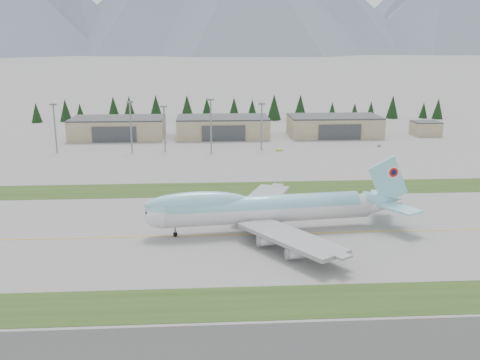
{
  "coord_description": "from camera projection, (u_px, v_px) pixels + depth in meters",
  "views": [
    {
      "loc": [
        -23.42,
        -132.08,
        49.15
      ],
      "look_at": [
        -13.5,
        26.46,
        8.0
      ],
      "focal_mm": 40.0,
      "sensor_mm": 36.0,
      "label": 1
    }
  ],
  "objects": [
    {
      "name": "hangar_right",
      "position": [
        334.0,
        126.0,
        287.55
      ],
      "size": [
        48.0,
        26.6,
        10.8
      ],
      "color": "gray",
      "rests_on": "ground"
    },
    {
      "name": "control_shed",
      "position": [
        426.0,
        128.0,
        289.13
      ],
      "size": [
        14.0,
        12.0,
        7.6
      ],
      "color": "gray",
      "rests_on": "ground"
    },
    {
      "name": "service_vehicle_c",
      "position": [
        379.0,
        146.0,
        259.22
      ],
      "size": [
        2.67,
        3.96,
        1.07
      ],
      "primitive_type": "imported",
      "rotation": [
        0.0,
        0.0,
        -0.35
      ],
      "color": "#AEAFB3",
      "rests_on": "ground"
    },
    {
      "name": "service_vehicle_a",
      "position": [
        165.0,
        142.0,
        269.39
      ],
      "size": [
        2.26,
        4.15,
        1.34
      ],
      "primitive_type": "imported",
      "rotation": [
        0.0,
        0.0,
        0.18
      ],
      "color": "white",
      "rests_on": "ground"
    },
    {
      "name": "hangar_center",
      "position": [
        223.0,
        127.0,
        283.92
      ],
      "size": [
        48.0,
        26.6,
        10.8
      ],
      "color": "gray",
      "rests_on": "ground"
    },
    {
      "name": "conifer_belt",
      "position": [
        231.0,
        109.0,
        344.24
      ],
      "size": [
        265.73,
        15.43,
        16.78
      ],
      "color": "black",
      "rests_on": "ground"
    },
    {
      "name": "mountain_ridge_rear",
      "position": [
        239.0,
        2.0,
        2888.35
      ],
      "size": [
        4412.64,
        1053.38,
        526.69
      ],
      "color": "slate",
      "rests_on": "ground"
    },
    {
      "name": "service_vehicle_b",
      "position": [
        279.0,
        151.0,
        248.12
      ],
      "size": [
        3.23,
        1.24,
        1.05
      ],
      "primitive_type": "imported",
      "rotation": [
        0.0,
        0.0,
        1.61
      ],
      "color": "#C4DC37",
      "rests_on": "ground"
    },
    {
      "name": "taxiway_line_main",
      "position": [
        297.0,
        233.0,
        141.35
      ],
      "size": [
        400.0,
        0.4,
        0.02
      ],
      "primitive_type": "cube",
      "color": "gold",
      "rests_on": "ground"
    },
    {
      "name": "boeing_747_freighter",
      "position": [
        265.0,
        208.0,
        141.68
      ],
      "size": [
        73.23,
        62.75,
        19.25
      ],
      "rotation": [
        0.0,
        0.0,
        0.11
      ],
      "color": "silver",
      "rests_on": "ground"
    },
    {
      "name": "grass_strip_far",
      "position": [
        276.0,
        188.0,
        184.83
      ],
      "size": [
        400.0,
        18.0,
        0.08
      ],
      "primitive_type": "cube",
      "color": "#284117",
      "rests_on": "ground"
    },
    {
      "name": "hangar_left",
      "position": [
        118.0,
        128.0,
        280.6
      ],
      "size": [
        48.0,
        26.6,
        10.8
      ],
      "color": "gray",
      "rests_on": "ground"
    },
    {
      "name": "floodlight_masts",
      "position": [
        165.0,
        117.0,
        242.71
      ],
      "size": [
        97.54,
        9.16,
        24.52
      ],
      "color": "gray",
      "rests_on": "ground"
    },
    {
      "name": "grass_strip_near",
      "position": [
        329.0,
        301.0,
        104.64
      ],
      "size": [
        400.0,
        14.0,
        0.08
      ],
      "primitive_type": "cube",
      "color": "#284117",
      "rests_on": "ground"
    },
    {
      "name": "ground",
      "position": [
        297.0,
        233.0,
        141.35
      ],
      "size": [
        7000.0,
        7000.0,
        0.0
      ],
      "primitive_type": "plane",
      "color": "slate",
      "rests_on": "ground"
    }
  ]
}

